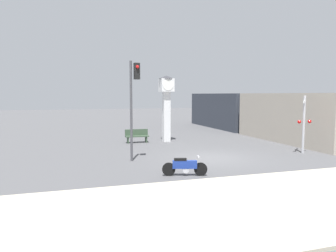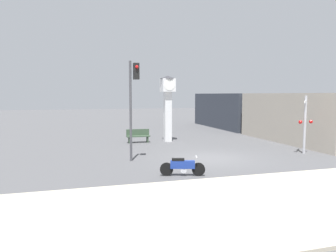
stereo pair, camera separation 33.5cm
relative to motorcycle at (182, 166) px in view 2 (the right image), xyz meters
name	(u,v)px [view 2 (the right image)]	position (x,y,z in m)	size (l,w,h in m)	color
ground_plane	(212,158)	(2.67, 3.05, -0.39)	(120.00, 120.00, 0.00)	#4C4C4F
sidewalk_strip	(304,198)	(2.67, -4.00, -0.34)	(36.00, 6.00, 0.10)	#B2A893
motorcycle	(182,166)	(0.00, 0.00, 0.00)	(1.79, 0.68, 0.82)	black
clock_tower	(168,98)	(2.22, 9.61, 2.66)	(1.09, 1.09, 4.61)	white
freight_train	(255,113)	(10.70, 12.12, 1.31)	(2.80, 20.84, 3.40)	#ADA393
traffic_light	(133,93)	(-1.33, 3.61, 2.97)	(0.50, 0.35, 4.95)	#47474C
railroad_crossing_signal	(305,122)	(8.23, 2.86, 1.40)	(0.90, 0.82, 3.25)	#B7B7BC
bench	(138,136)	(0.10, 9.64, 0.10)	(1.60, 0.44, 0.92)	#384C38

